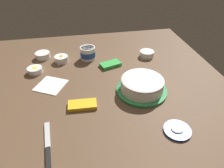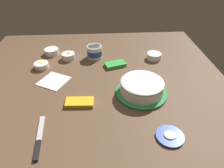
# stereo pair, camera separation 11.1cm
# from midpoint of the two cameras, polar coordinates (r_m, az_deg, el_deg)

# --- Properties ---
(ground_plane) EXTENTS (1.54, 1.54, 0.00)m
(ground_plane) POSITION_cam_midpoint_polar(r_m,az_deg,el_deg) (1.15, -1.45, -0.88)
(ground_plane) COLOR brown
(frosted_cake) EXTENTS (0.27, 0.27, 0.09)m
(frosted_cake) POSITION_cam_midpoint_polar(r_m,az_deg,el_deg) (1.09, 11.20, -1.05)
(frosted_cake) COLOR #339351
(frosted_cake) RESTS_ON ground_plane
(frosting_tub) EXTENTS (0.10, 0.10, 0.09)m
(frosting_tub) POSITION_cam_midpoint_polar(r_m,az_deg,el_deg) (1.42, -2.66, 8.95)
(frosting_tub) COLOR white
(frosting_tub) RESTS_ON ground_plane
(frosting_tub_lid) EXTENTS (0.12, 0.12, 0.02)m
(frosting_tub_lid) POSITION_cam_midpoint_polar(r_m,az_deg,el_deg) (0.93, 19.29, -13.74)
(frosting_tub_lid) COLOR #233DAD
(frosting_tub_lid) RESTS_ON ground_plane
(spreading_knife) EXTENTS (0.04, 0.24, 0.01)m
(spreading_knife) POSITION_cam_midpoint_polar(r_m,az_deg,el_deg) (0.90, -16.41, -15.09)
(spreading_knife) COLOR silver
(spreading_knife) RESTS_ON ground_plane
(sprinkle_bowl_yellow) EXTENTS (0.09, 0.09, 0.04)m
(sprinkle_bowl_yellow) POSITION_cam_midpoint_polar(r_m,az_deg,el_deg) (1.36, -16.94, 5.00)
(sprinkle_bowl_yellow) COLOR white
(sprinkle_bowl_yellow) RESTS_ON ground_plane
(sprinkle_bowl_green) EXTENTS (0.10, 0.10, 0.04)m
(sprinkle_bowl_green) POSITION_cam_midpoint_polar(r_m,az_deg,el_deg) (1.45, 13.84, 7.60)
(sprinkle_bowl_green) COLOR white
(sprinkle_bowl_green) RESTS_ON ground_plane
(sprinkle_bowl_rainbow) EXTENTS (0.10, 0.10, 0.04)m
(sprinkle_bowl_rainbow) POSITION_cam_midpoint_polar(r_m,az_deg,el_deg) (1.52, -14.51, 8.76)
(sprinkle_bowl_rainbow) COLOR white
(sprinkle_bowl_rainbow) RESTS_ON ground_plane
(sprinkle_bowl_orange) EXTENTS (0.09, 0.09, 0.04)m
(sprinkle_bowl_orange) POSITION_cam_midpoint_polar(r_m,az_deg,el_deg) (1.43, -9.93, 7.69)
(sprinkle_bowl_orange) COLOR white
(sprinkle_bowl_orange) RESTS_ON ground_plane
(candy_box_lower) EXTENTS (0.14, 0.08, 0.02)m
(candy_box_lower) POSITION_cam_midpoint_polar(r_m,az_deg,el_deg) (1.03, -6.00, -5.24)
(candy_box_lower) COLOR yellow
(candy_box_lower) RESTS_ON ground_plane
(candy_box_upper) EXTENTS (0.15, 0.11, 0.02)m
(candy_box_upper) POSITION_cam_midpoint_polar(r_m,az_deg,el_deg) (1.33, 3.29, 5.40)
(candy_box_upper) COLOR green
(candy_box_upper) RESTS_ON ground_plane
(paper_napkin) EXTENTS (0.20, 0.20, 0.01)m
(paper_napkin) POSITION_cam_midpoint_polar(r_m,az_deg,el_deg) (1.22, -13.49, 0.82)
(paper_napkin) COLOR white
(paper_napkin) RESTS_ON ground_plane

